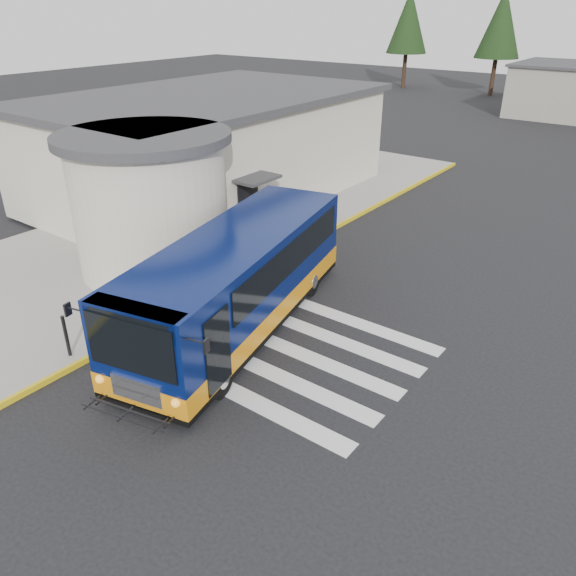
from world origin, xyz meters
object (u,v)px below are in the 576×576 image
Objects in this scene: transit_bus at (237,285)px; pedestrian_a at (174,278)px; pedestrian_b at (158,259)px; bollard at (66,336)px.

transit_bus is 2.55m from pedestrian_a.
pedestrian_a is at bearing 172.53° from transit_bus.
bollard is (1.46, -4.51, -0.24)m from pedestrian_b.
pedestrian_b reaches higher than pedestrian_a.
transit_bus reaches higher than pedestrian_a.
pedestrian_b is (-1.45, 0.63, 0.01)m from pedestrian_a.
pedestrian_b is (-3.96, 0.40, -0.39)m from transit_bus.
pedestrian_a is 3.89m from bollard.
pedestrian_a is 0.98× the size of pedestrian_b.
transit_bus is 4.85m from bollard.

